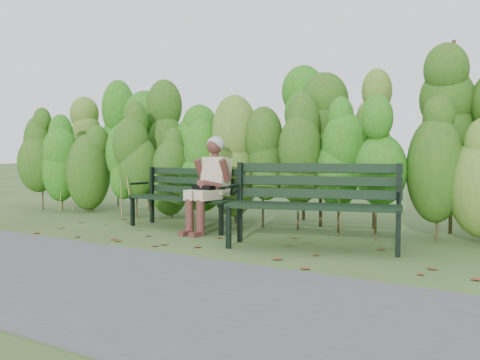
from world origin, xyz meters
The scene contains 7 objects.
ground centered at (0.00, 0.00, 0.00)m, with size 80.00×80.00×0.00m, color #384E24.
footpath centered at (0.00, -2.20, 0.01)m, with size 60.00×2.50×0.01m, color #474749.
hedge_band centered at (0.00, 1.86, 1.26)m, with size 11.04×1.67×2.42m.
leaf_litter centered at (0.30, -0.17, 0.00)m, with size 5.60×1.90×0.01m.
bench_left centered at (-1.22, 0.81, 0.51)m, with size 1.74×0.60×0.87m.
bench_right centered at (1.04, 0.35, 0.58)m, with size 2.05×1.21×0.98m.
seated_woman centered at (-0.68, 0.62, 0.74)m, with size 0.53×0.78×1.32m.
Camera 1 is at (3.94, -5.45, 1.12)m, focal length 42.00 mm.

